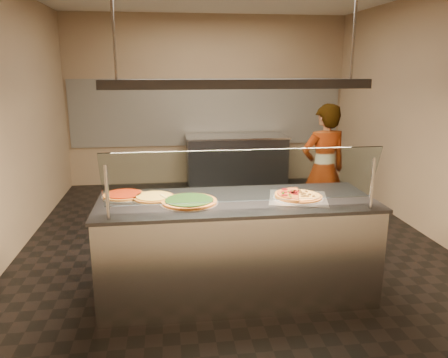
{
  "coord_description": "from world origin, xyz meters",
  "views": [
    {
      "loc": [
        -0.75,
        -4.97,
        2.08
      ],
      "look_at": [
        -0.2,
        -0.84,
        1.02
      ],
      "focal_mm": 35.0,
      "sensor_mm": 36.0,
      "label": 1
    }
  ],
  "objects": [
    {
      "name": "sneeze_guard",
      "position": [
        -0.14,
        -1.6,
        1.23
      ],
      "size": [
        2.25,
        0.18,
        0.54
      ],
      "color": "#B7B7BC",
      "rests_on": "serving_counter"
    },
    {
      "name": "worker",
      "position": [
        1.2,
        0.2,
        0.83
      ],
      "size": [
        0.66,
        0.49,
        1.66
      ],
      "primitive_type": "imported",
      "rotation": [
        0.0,
        0.0,
        3.3
      ],
      "color": "#3B3949",
      "rests_on": "ground"
    },
    {
      "name": "half_pizza_pepperoni",
      "position": [
        0.31,
        -1.29,
        0.96
      ],
      "size": [
        0.31,
        0.46,
        0.05
      ],
      "color": "#97511B",
      "rests_on": "perforated_tray"
    },
    {
      "name": "tile_band",
      "position": [
        0.0,
        2.98,
        1.3
      ],
      "size": [
        4.9,
        0.02,
        1.2
      ],
      "primitive_type": "cube",
      "color": "silver",
      "rests_on": "wall_back"
    },
    {
      "name": "perforated_tray",
      "position": [
        0.42,
        -1.29,
        0.94
      ],
      "size": [
        0.63,
        0.63,
        0.01
      ],
      "color": "silver",
      "rests_on": "serving_counter"
    },
    {
      "name": "lamp_rod_right",
      "position": [
        0.86,
        -1.26,
        2.5
      ],
      "size": [
        0.02,
        0.02,
        1.01
      ],
      "primitive_type": "cylinder",
      "color": "#B7B7BC",
      "rests_on": "ceiling"
    },
    {
      "name": "heat_lamp_housing",
      "position": [
        -0.14,
        -1.26,
        1.95
      ],
      "size": [
        2.3,
        0.18,
        0.08
      ],
      "primitive_type": "cube",
      "color": "#39393F",
      "rests_on": "ceiling"
    },
    {
      "name": "ground",
      "position": [
        0.0,
        0.0,
        -0.01
      ],
      "size": [
        5.0,
        6.0,
        0.02
      ],
      "primitive_type": "cube",
      "color": "black",
      "rests_on": "ground"
    },
    {
      "name": "half_pizza_sausage",
      "position": [
        0.52,
        -1.29,
        0.96
      ],
      "size": [
        0.31,
        0.46,
        0.04
      ],
      "color": "#97511B",
      "rests_on": "perforated_tray"
    },
    {
      "name": "pizza_tomato",
      "position": [
        -1.16,
        -1.01,
        0.94
      ],
      "size": [
        0.4,
        0.4,
        0.03
      ],
      "color": "silver",
      "rests_on": "serving_counter"
    },
    {
      "name": "wall_left",
      "position": [
        -2.51,
        0.0,
        1.5
      ],
      "size": [
        0.02,
        6.0,
        3.0
      ],
      "primitive_type": "cube",
      "color": "tan",
      "rests_on": "ground"
    },
    {
      "name": "pizza_spinach",
      "position": [
        -0.57,
        -1.3,
        0.95
      ],
      "size": [
        0.52,
        0.52,
        0.03
      ],
      "color": "silver",
      "rests_on": "serving_counter"
    },
    {
      "name": "wall_back",
      "position": [
        0.0,
        3.01,
        1.5
      ],
      "size": [
        5.0,
        0.02,
        3.0
      ],
      "primitive_type": "cube",
      "color": "tan",
      "rests_on": "ground"
    },
    {
      "name": "pizza_spatula",
      "position": [
        -0.74,
        -1.21,
        0.96
      ],
      "size": [
        0.25,
        0.21,
        0.02
      ],
      "color": "#B7B7BC",
      "rests_on": "pizza_spinach"
    },
    {
      "name": "lamp_rod_left",
      "position": [
        -1.14,
        -1.26,
        2.5
      ],
      "size": [
        0.02,
        0.02,
        1.01
      ],
      "primitive_type": "cylinder",
      "color": "#B7B7BC",
      "rests_on": "ceiling"
    },
    {
      "name": "prep_table",
      "position": [
        0.46,
        2.55,
        0.47
      ],
      "size": [
        1.78,
        0.74,
        0.93
      ],
      "color": "#39393F",
      "rests_on": "ground"
    },
    {
      "name": "wall_right",
      "position": [
        2.51,
        0.0,
        1.5
      ],
      "size": [
        0.02,
        6.0,
        3.0
      ],
      "primitive_type": "cube",
      "color": "tan",
      "rests_on": "ground"
    },
    {
      "name": "wall_front",
      "position": [
        0.0,
        -3.01,
        1.5
      ],
      "size": [
        5.0,
        0.02,
        3.0
      ],
      "primitive_type": "cube",
      "color": "tan",
      "rests_on": "ground"
    },
    {
      "name": "serving_counter",
      "position": [
        -0.14,
        -1.26,
        0.47
      ],
      "size": [
        2.49,
        0.94,
        0.93
      ],
      "color": "#B7B7BC",
      "rests_on": "ground"
    },
    {
      "name": "pizza_cheese",
      "position": [
        -0.88,
        -1.12,
        0.94
      ],
      "size": [
        0.4,
        0.4,
        0.03
      ],
      "color": "silver",
      "rests_on": "serving_counter"
    }
  ]
}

